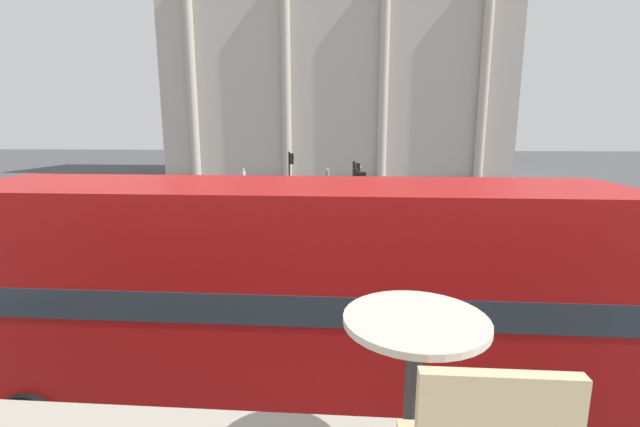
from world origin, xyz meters
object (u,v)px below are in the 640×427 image
Objects in this scene: pedestrian_blue at (528,197)px; plaza_building_left at (337,64)px; traffic_light_near at (358,217)px; traffic_light_mid at (355,187)px; pedestrian_yellow at (588,224)px; double_decker_bus at (289,291)px; pedestrian_white at (244,177)px; pedestrian_grey at (327,178)px; car_maroon at (400,199)px; traffic_light_far at (291,170)px; cafe_dining_table at (414,360)px.

plaza_building_left is at bearing 34.05° from pedestrian_blue.
traffic_light_near is 2.18× the size of pedestrian_blue.
traffic_light_mid is 9.91m from pedestrian_yellow.
pedestrian_white is at bearing 109.27° from double_decker_bus.
pedestrian_blue is 1.01× the size of pedestrian_white.
traffic_light_near is at bearing 80.09° from double_decker_bus.
traffic_light_mid is 1.97× the size of pedestrian_grey.
pedestrian_blue is (11.40, 18.95, -1.24)m from double_decker_bus.
traffic_light_mid is at bearing 88.29° from double_decker_bus.
pedestrian_white is (-6.92, -0.13, -0.01)m from pedestrian_grey.
car_maroon is 10.50m from pedestrian_yellow.
double_decker_bus reaches higher than pedestrian_blue.
pedestrian_blue is (12.13, -23.92, -10.97)m from plaza_building_left.
car_maroon is (6.95, -1.54, -1.59)m from traffic_light_far.
cafe_dining_table is at bearing -89.57° from traffic_light_near.
pedestrian_grey is at bearing -90.72° from plaza_building_left.
car_maroon is 9.93m from pedestrian_grey.
car_maroon is at bearing 66.56° from traffic_light_mid.
plaza_building_left reaches higher than pedestrian_blue.
plaza_building_left is 31.50m from traffic_light_mid.
pedestrian_yellow is (11.66, -31.32, -10.99)m from plaza_building_left.
traffic_light_mid is 7.25m from car_maroon.
traffic_light_far is at bearing 40.26° from pedestrian_yellow.
cafe_dining_table is 0.41× the size of pedestrian_grey.
pedestrian_grey is 15.32m from pedestrian_blue.
cafe_dining_table is at bearing 164.24° from pedestrian_blue.
cafe_dining_table is at bearing 134.21° from pedestrian_yellow.
pedestrian_yellow is (11.84, -16.51, -0.02)m from pedestrian_grey.
traffic_light_mid is at bearing -86.31° from plaza_building_left.
cafe_dining_table is 26.17m from pedestrian_blue.
double_decker_bus is 21.19m from traffic_light_far.
traffic_light_mid is at bearing 89.93° from traffic_light_near.
pedestrian_blue is (10.21, 13.98, -1.50)m from traffic_light_near.
cafe_dining_table is at bearing -72.15° from double_decker_bus.
plaza_building_left is 10.40× the size of traffic_light_mid.
cafe_dining_table reaches higher than pedestrian_white.
pedestrian_white is at bearing 72.14° from pedestrian_blue.
double_decker_bus is 14.30× the size of cafe_dining_table.
traffic_light_near is at bearing -90.07° from traffic_light_mid.
double_decker_bus is 5.96× the size of pedestrian_yellow.
traffic_light_far is at bearing -95.76° from plaza_building_left.
pedestrian_blue is at bearing -63.11° from plaza_building_left.
traffic_light_near is 2.21× the size of pedestrian_yellow.
plaza_building_left is 26.43m from car_maroon.
pedestrian_yellow is at bearing 124.76° from pedestrian_white.
car_maroon is (4.74, -23.42, -11.30)m from plaza_building_left.
traffic_light_near reaches higher than car_maroon.
double_decker_bus is at bearing -82.04° from traffic_light_far.
plaza_building_left is 35.18m from pedestrian_yellow.
double_decker_bus reaches higher than traffic_light_far.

